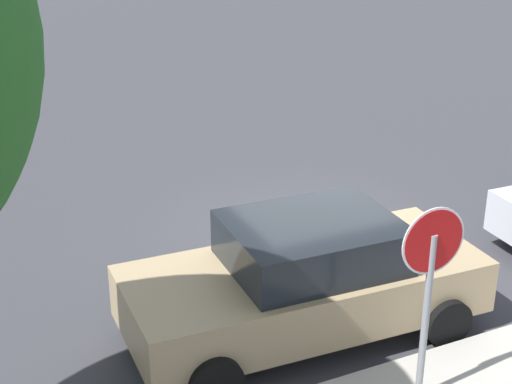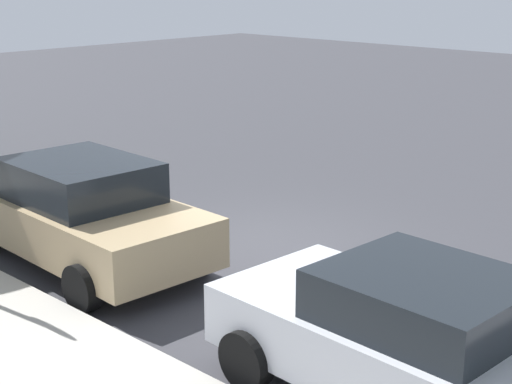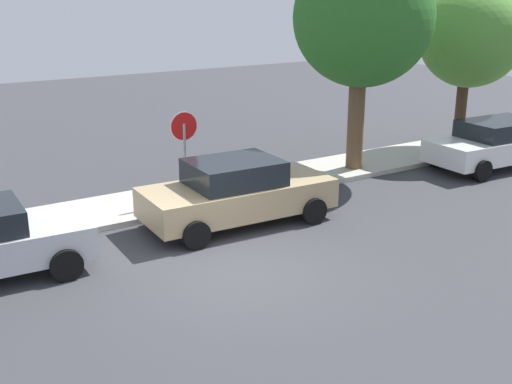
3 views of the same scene
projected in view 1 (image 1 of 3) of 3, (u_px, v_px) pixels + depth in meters
ground_plane at (309, 238)px, 12.72m from camera, size 60.00×60.00×0.00m
stop_sign at (430, 276)px, 8.16m from camera, size 0.75×0.08×2.47m
parked_car_tan at (305, 279)px, 9.90m from camera, size 4.63×2.25×1.58m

